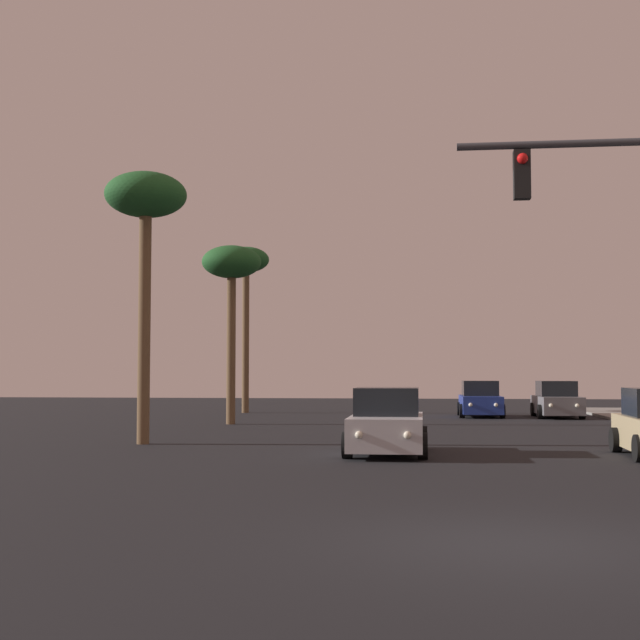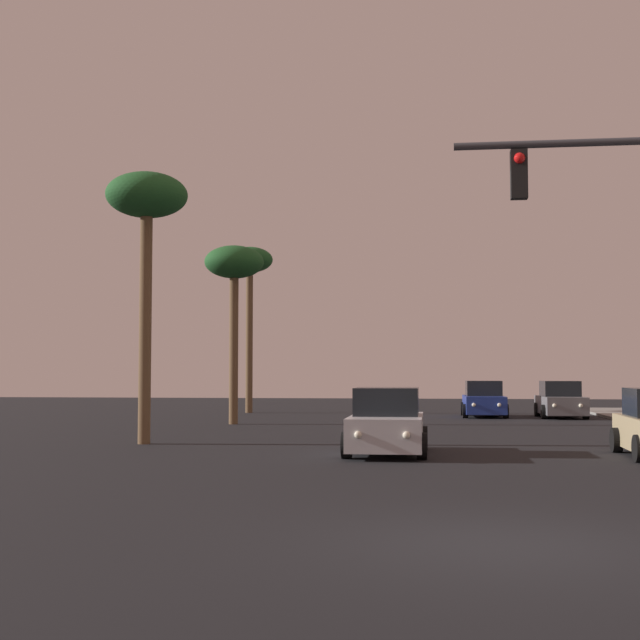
# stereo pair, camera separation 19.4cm
# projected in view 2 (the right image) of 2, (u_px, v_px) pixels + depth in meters

# --- Properties ---
(ground_plane) EXTENTS (120.00, 120.00, 0.00)m
(ground_plane) POSITION_uv_depth(u_px,v_px,m) (501.00, 544.00, 10.75)
(ground_plane) COLOR black
(car_grey) EXTENTS (2.04, 4.33, 1.68)m
(car_grey) POSITION_uv_depth(u_px,v_px,m) (560.00, 401.00, 40.73)
(car_grey) COLOR slate
(car_grey) RESTS_ON ground
(car_blue) EXTENTS (2.04, 4.32, 1.68)m
(car_blue) POSITION_uv_depth(u_px,v_px,m) (484.00, 400.00, 41.59)
(car_blue) COLOR navy
(car_blue) RESTS_ON ground
(car_silver) EXTENTS (2.04, 4.31, 1.68)m
(car_silver) POSITION_uv_depth(u_px,v_px,m) (387.00, 424.00, 22.62)
(car_silver) COLOR #B7B7BC
(car_silver) RESTS_ON ground
(palm_tree_mid) EXTENTS (2.40, 2.40, 7.19)m
(palm_tree_mid) POSITION_uv_depth(u_px,v_px,m) (234.00, 270.00, 35.97)
(palm_tree_mid) COLOR brown
(palm_tree_mid) RESTS_ON ground
(palm_tree_near) EXTENTS (2.40, 2.40, 7.94)m
(palm_tree_near) POSITION_uv_depth(u_px,v_px,m) (147.00, 209.00, 26.16)
(palm_tree_near) COLOR brown
(palm_tree_near) RESTS_ON ground
(palm_tree_far) EXTENTS (2.40, 2.40, 8.57)m
(palm_tree_far) POSITION_uv_depth(u_px,v_px,m) (250.00, 269.00, 46.13)
(palm_tree_far) COLOR brown
(palm_tree_far) RESTS_ON ground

